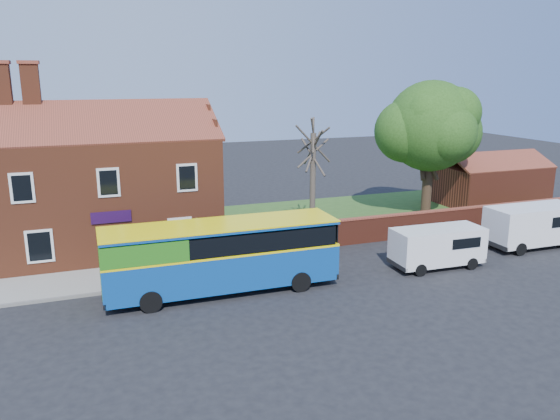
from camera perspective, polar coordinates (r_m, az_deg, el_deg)
name	(u,v)px	position (r m, az deg, el deg)	size (l,w,h in m)	color
ground	(290,304)	(24.60, 1.08, -9.76)	(120.00, 120.00, 0.00)	black
pavement	(117,278)	(28.51, -16.63, -6.86)	(18.00, 3.50, 0.12)	gray
kerb	(120,291)	(26.87, -16.36, -8.10)	(18.00, 0.15, 0.14)	slate
grass_strip	(390,212)	(41.26, 11.41, -0.23)	(26.00, 12.00, 0.04)	#426B28
shop_building	(106,190)	(33.15, -17.76, 1.97)	(12.30, 8.13, 10.50)	brown
boundary_wall	(440,222)	(36.27, 16.40, -1.17)	(22.00, 0.38, 1.60)	maroon
outbuilding	(490,183)	(46.23, 21.08, 2.63)	(8.20, 5.06, 4.17)	maroon
bus	(214,254)	(25.38, -6.90, -4.61)	(10.83, 2.88, 3.29)	#0E469A
van_near	(438,245)	(29.88, 16.15, -3.58)	(4.90, 2.15, 2.12)	white
van_far	(533,224)	(35.32, 24.96, -1.37)	(5.62, 2.38, 2.46)	white
large_tree	(430,129)	(39.58, 15.42, 8.19)	(7.88, 6.24, 9.61)	black
bare_tree	(313,178)	(34.56, 3.44, 3.38)	(2.62, 3.13, 7.00)	#4C4238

